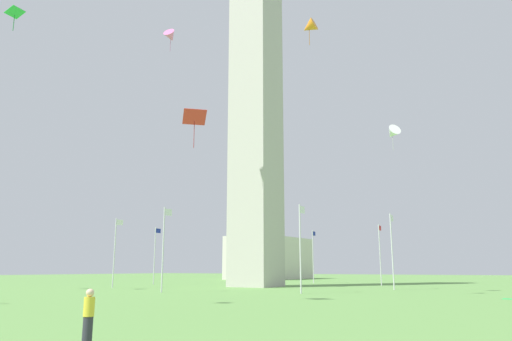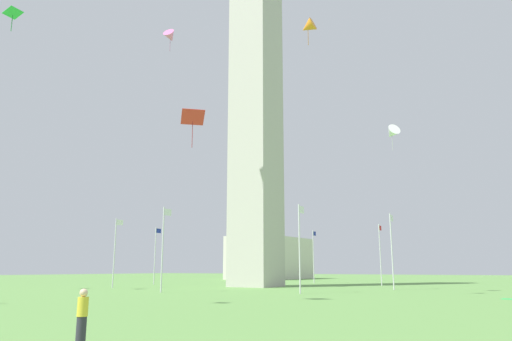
{
  "view_description": "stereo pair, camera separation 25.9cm",
  "coord_description": "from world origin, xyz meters",
  "px_view_note": "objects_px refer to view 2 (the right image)",
  "views": [
    {
      "loc": [
        -51.2,
        -31.13,
        2.19
      ],
      "look_at": [
        0.0,
        0.0,
        14.54
      ],
      "focal_mm": 33.45,
      "sensor_mm": 36.0,
      "label": 1
    },
    {
      "loc": [
        -51.06,
        -31.36,
        2.19
      ],
      "look_at": [
        0.0,
        0.0,
        14.54
      ],
      "focal_mm": 33.45,
      "sensor_mm": 36.0,
      "label": 2
    }
  ],
  "objects_px": {
    "flagpole_ne": "(231,254)",
    "flagpole_w": "(392,247)",
    "flagpole_e": "(155,253)",
    "kite_white_delta": "(392,133)",
    "flagpole_nw": "(380,252)",
    "obelisk_monument": "(256,100)",
    "flagpole_n": "(314,254)",
    "person_yellow_shirt": "(82,317)",
    "flagpole_se": "(115,249)",
    "kite_red_diamond": "(193,118)",
    "flagpole_sw": "(300,244)",
    "flagpole_s": "(163,245)",
    "kite_orange_delta": "(308,27)",
    "distant_building": "(271,258)",
    "kite_pink_delta": "(170,37)",
    "kite_green_diamond": "(13,14)"
  },
  "relations": [
    {
      "from": "flagpole_sw",
      "to": "kite_white_delta",
      "type": "height_order",
      "value": "kite_white_delta"
    },
    {
      "from": "flagpole_n",
      "to": "flagpole_sw",
      "type": "relative_size",
      "value": 1.0
    },
    {
      "from": "distant_building",
      "to": "flagpole_s",
      "type": "bearing_deg",
      "value": -160.2
    },
    {
      "from": "flagpole_n",
      "to": "kite_orange_delta",
      "type": "bearing_deg",
      "value": -155.28
    },
    {
      "from": "kite_white_delta",
      "to": "kite_pink_delta",
      "type": "xyz_separation_m",
      "value": [
        -6.6,
        23.01,
        13.45
      ]
    },
    {
      "from": "flagpole_s",
      "to": "flagpole_w",
      "type": "relative_size",
      "value": 1.0
    },
    {
      "from": "flagpole_se",
      "to": "flagpole_w",
      "type": "relative_size",
      "value": 1.0
    },
    {
      "from": "distant_building",
      "to": "obelisk_monument",
      "type": "bearing_deg",
      "value": -152.64
    },
    {
      "from": "kite_orange_delta",
      "to": "distant_building",
      "type": "distance_m",
      "value": 68.99
    },
    {
      "from": "flagpole_s",
      "to": "kite_pink_delta",
      "type": "relative_size",
      "value": 2.93
    },
    {
      "from": "flagpole_n",
      "to": "kite_green_diamond",
      "type": "relative_size",
      "value": 5.94
    },
    {
      "from": "flagpole_nw",
      "to": "kite_red_diamond",
      "type": "xyz_separation_m",
      "value": [
        -38.52,
        0.8,
        8.01
      ]
    },
    {
      "from": "kite_red_diamond",
      "to": "kite_orange_delta",
      "type": "height_order",
      "value": "kite_orange_delta"
    },
    {
      "from": "person_yellow_shirt",
      "to": "obelisk_monument",
      "type": "bearing_deg",
      "value": 34.07
    },
    {
      "from": "flagpole_sw",
      "to": "kite_white_delta",
      "type": "distance_m",
      "value": 14.1
    },
    {
      "from": "kite_white_delta",
      "to": "kite_green_diamond",
      "type": "distance_m",
      "value": 33.34
    },
    {
      "from": "kite_orange_delta",
      "to": "flagpole_sw",
      "type": "bearing_deg",
      "value": 34.44
    },
    {
      "from": "flagpole_w",
      "to": "kite_green_diamond",
      "type": "height_order",
      "value": "kite_green_diamond"
    },
    {
      "from": "flagpole_n",
      "to": "flagpole_sw",
      "type": "height_order",
      "value": "same"
    },
    {
      "from": "person_yellow_shirt",
      "to": "flagpole_e",
      "type": "bearing_deg",
      "value": 50.22
    },
    {
      "from": "flagpole_sw",
      "to": "kite_red_diamond",
      "type": "distance_m",
      "value": 16.7
    },
    {
      "from": "flagpole_nw",
      "to": "kite_red_diamond",
      "type": "height_order",
      "value": "kite_red_diamond"
    },
    {
      "from": "flagpole_se",
      "to": "kite_white_delta",
      "type": "xyz_separation_m",
      "value": [
        5.54,
        -31.27,
        10.66
      ]
    },
    {
      "from": "flagpole_ne",
      "to": "flagpole_w",
      "type": "relative_size",
      "value": 1.0
    },
    {
      "from": "flagpole_e",
      "to": "kite_green_diamond",
      "type": "relative_size",
      "value": 5.94
    },
    {
      "from": "flagpole_nw",
      "to": "kite_pink_delta",
      "type": "relative_size",
      "value": 2.93
    },
    {
      "from": "flagpole_ne",
      "to": "distant_building",
      "type": "relative_size",
      "value": 0.41
    },
    {
      "from": "obelisk_monument",
      "to": "kite_green_diamond",
      "type": "distance_m",
      "value": 37.75
    },
    {
      "from": "flagpole_s",
      "to": "kite_red_diamond",
      "type": "relative_size",
      "value": 3.15
    },
    {
      "from": "flagpole_e",
      "to": "flagpole_nw",
      "type": "xyz_separation_m",
      "value": [
        11.94,
        -28.84,
        0.0
      ]
    },
    {
      "from": "flagpole_ne",
      "to": "flagpole_w",
      "type": "height_order",
      "value": "same"
    },
    {
      "from": "person_yellow_shirt",
      "to": "kite_pink_delta",
      "type": "bearing_deg",
      "value": 48.07
    },
    {
      "from": "obelisk_monument",
      "to": "flagpole_ne",
      "type": "xyz_separation_m",
      "value": [
        12.0,
        11.94,
        -19.73
      ]
    },
    {
      "from": "obelisk_monument",
      "to": "distant_building",
      "type": "xyz_separation_m",
      "value": [
        38.44,
        19.89,
        -19.78
      ]
    },
    {
      "from": "flagpole_e",
      "to": "flagpole_s",
      "type": "bearing_deg",
      "value": -135.0
    },
    {
      "from": "kite_white_delta",
      "to": "obelisk_monument",
      "type": "bearing_deg",
      "value": 71.82
    },
    {
      "from": "flagpole_nw",
      "to": "kite_orange_delta",
      "type": "xyz_separation_m",
      "value": [
        -29.81,
        -4.06,
        17.5
      ]
    },
    {
      "from": "flagpole_s",
      "to": "person_yellow_shirt",
      "type": "height_order",
      "value": "flagpole_s"
    },
    {
      "from": "flagpole_s",
      "to": "flagpole_e",
      "type": "bearing_deg",
      "value": 45.0
    },
    {
      "from": "flagpole_se",
      "to": "distant_building",
      "type": "xyz_separation_m",
      "value": [
        50.32,
        7.95,
        -0.05
      ]
    },
    {
      "from": "flagpole_nw",
      "to": "kite_white_delta",
      "type": "bearing_deg",
      "value": -158.08
    },
    {
      "from": "flagpole_e",
      "to": "kite_white_delta",
      "type": "distance_m",
      "value": 38.3
    },
    {
      "from": "obelisk_monument",
      "to": "flagpole_n",
      "type": "xyz_separation_m",
      "value": [
        16.95,
        0.0,
        -19.73
      ]
    },
    {
      "from": "flagpole_nw",
      "to": "distant_building",
      "type": "xyz_separation_m",
      "value": [
        26.43,
        31.84,
        -0.05
      ]
    },
    {
      "from": "flagpole_n",
      "to": "obelisk_monument",
      "type": "bearing_deg",
      "value": 180.0
    },
    {
      "from": "flagpole_se",
      "to": "kite_red_diamond",
      "type": "relative_size",
      "value": 3.15
    },
    {
      "from": "flagpole_sw",
      "to": "kite_pink_delta",
      "type": "xyz_separation_m",
      "value": [
        -1.06,
        15.63,
        24.11
      ]
    },
    {
      "from": "flagpole_sw",
      "to": "distant_building",
      "type": "relative_size",
      "value": 0.41
    },
    {
      "from": "flagpole_n",
      "to": "kite_pink_delta",
      "type": "xyz_separation_m",
      "value": [
        -29.9,
        3.69,
        24.11
      ]
    },
    {
      "from": "flagpole_ne",
      "to": "kite_orange_delta",
      "type": "relative_size",
      "value": 3.39
    }
  ]
}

